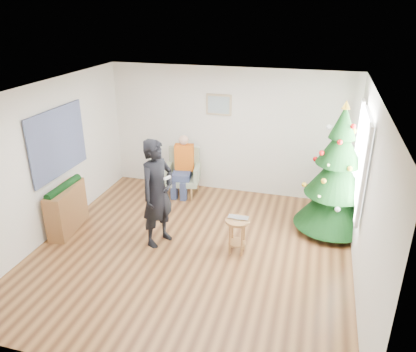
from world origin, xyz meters
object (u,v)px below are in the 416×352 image
(console, at_px, (67,209))
(standing_man, at_px, (158,193))
(stool, at_px, (237,236))
(christmas_tree, at_px, (337,176))
(armchair, at_px, (183,178))

(console, bearing_deg, standing_man, -5.73)
(stool, height_order, standing_man, standing_man)
(christmas_tree, bearing_deg, armchair, 166.14)
(stool, bearing_deg, standing_man, -177.85)
(christmas_tree, xyz_separation_m, stool, (-1.45, -1.13, -0.75))
(christmas_tree, relative_size, armchair, 2.42)
(armchair, xyz_separation_m, console, (-1.48, -1.98, 0.05))
(christmas_tree, height_order, console, christmas_tree)
(christmas_tree, xyz_separation_m, standing_man, (-2.77, -1.18, -0.14))
(stool, relative_size, armchair, 0.61)
(christmas_tree, xyz_separation_m, armchair, (-3.00, 0.74, -0.70))
(christmas_tree, relative_size, stool, 3.94)
(christmas_tree, distance_m, standing_man, 3.01)
(standing_man, xyz_separation_m, console, (-1.71, -0.06, -0.51))
(standing_man, bearing_deg, console, 114.29)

